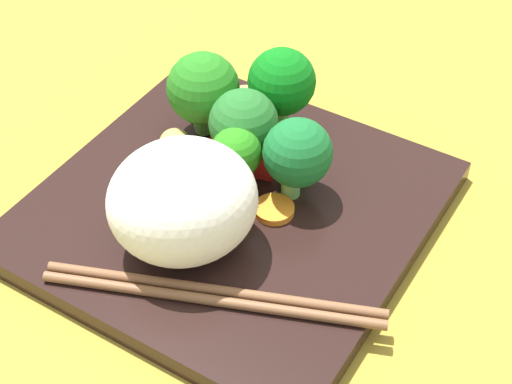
{
  "coord_description": "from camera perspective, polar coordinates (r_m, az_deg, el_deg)",
  "views": [
    {
      "loc": [
        -22.24,
        34.31,
        41.32
      ],
      "look_at": [
        -1.99,
        0.0,
        3.54
      ],
      "focal_mm": 57.23,
      "sensor_mm": 36.0,
      "label": 1
    }
  ],
  "objects": [
    {
      "name": "broccoli_floret_4",
      "position": [
        0.55,
        2.91,
        2.7
      ],
      "size": [
        4.83,
        4.83,
        6.18
      ],
      "color": "#73BC5F",
      "rests_on": "square_plate"
    },
    {
      "name": "ground_plane",
      "position": [
        0.59,
        -1.67,
        -2.53
      ],
      "size": [
        110.0,
        110.0,
        2.0
      ],
      "primitive_type": "cube",
      "color": "olive"
    },
    {
      "name": "broccoli_floret_2",
      "position": [
        0.58,
        -0.88,
        4.78
      ],
      "size": [
        5.03,
        5.03,
        6.12
      ],
      "color": "#7DBE54",
      "rests_on": "square_plate"
    },
    {
      "name": "chicken_piece_0",
      "position": [
        0.6,
        -5.66,
        3.29
      ],
      "size": [
        3.92,
        4.0,
        2.04
      ],
      "primitive_type": "ellipsoid",
      "rotation": [
        0.0,
        0.0,
        2.27
      ],
      "color": "tan",
      "rests_on": "square_plate"
    },
    {
      "name": "broccoli_floret_3",
      "position": [
        0.6,
        1.8,
        7.6
      ],
      "size": [
        5.07,
        5.07,
        7.26
      ],
      "color": "#579F46",
      "rests_on": "square_plate"
    },
    {
      "name": "carrot_slice_3",
      "position": [
        0.56,
        1.27,
        -1.22
      ],
      "size": [
        3.9,
        3.9,
        0.51
      ],
      "primitive_type": "cylinder",
      "rotation": [
        0.0,
        0.0,
        4.14
      ],
      "color": "orange",
      "rests_on": "square_plate"
    },
    {
      "name": "broccoli_floret_1",
      "position": [
        0.56,
        -1.41,
        2.57
      ],
      "size": [
        3.62,
        3.62,
        5.1
      ],
      "color": "#659F46",
      "rests_on": "square_plate"
    },
    {
      "name": "chicken_piece_4",
      "position": [
        0.63,
        -0.72,
        6.17
      ],
      "size": [
        4.83,
        4.64,
        2.93
      ],
      "primitive_type": "ellipsoid",
      "rotation": [
        0.0,
        0.0,
        3.76
      ],
      "color": "tan",
      "rests_on": "square_plate"
    },
    {
      "name": "square_plate",
      "position": [
        0.58,
        -1.7,
        -1.31
      ],
      "size": [
        26.02,
        26.02,
        1.54
      ],
      "primitive_type": "cube",
      "rotation": [
        0.0,
        0.0,
        -0.02
      ],
      "color": "black",
      "rests_on": "ground_plane"
    },
    {
      "name": "chopstick_pair",
      "position": [
        0.51,
        -3.04,
        -7.21
      ],
      "size": [
        20.88,
        8.89,
        0.67
      ],
      "rotation": [
        0.0,
        0.0,
        3.49
      ],
      "color": "brown",
      "rests_on": "square_plate"
    },
    {
      "name": "rice_mound",
      "position": [
        0.52,
        -5.15,
        -0.65
      ],
      "size": [
        13.08,
        13.13,
        7.89
      ],
      "primitive_type": "ellipsoid",
      "rotation": [
        0.0,
        0.0,
        3.97
      ],
      "color": "white",
      "rests_on": "square_plate"
    },
    {
      "name": "pepper_chunk_2",
      "position": [
        0.59,
        0.63,
        2.1
      ],
      "size": [
        2.79,
        2.61,
        1.84
      ],
      "primitive_type": "cube",
      "rotation": [
        0.0,
        0.0,
        0.28
      ],
      "color": "red",
      "rests_on": "square_plate"
    },
    {
      "name": "carrot_slice_0",
      "position": [
        0.61,
        3.38,
        3.01
      ],
      "size": [
        3.51,
        3.51,
        0.64
      ],
      "primitive_type": "cylinder",
      "rotation": [
        0.0,
        0.0,
        4.09
      ],
      "color": "orange",
      "rests_on": "square_plate"
    },
    {
      "name": "carrot_slice_1",
      "position": [
        0.58,
        -4.63,
        0.79
      ],
      "size": [
        3.52,
        3.52,
        0.55
      ],
      "primitive_type": "cylinder",
      "rotation": [
        0.0,
        0.0,
        2.31
      ],
      "color": "orange",
      "rests_on": "square_plate"
    },
    {
      "name": "carrot_slice_2",
      "position": [
        0.62,
        -0.11,
        3.71
      ],
      "size": [
        4.18,
        4.18,
        0.46
      ],
      "primitive_type": "cylinder",
      "rotation": [
        0.0,
        0.0,
        1.99
      ],
      "color": "orange",
      "rests_on": "square_plate"
    },
    {
      "name": "broccoli_floret_0",
      "position": [
        0.61,
        -3.72,
        7.19
      ],
      "size": [
        5.45,
        5.45,
        6.83
      ],
      "color": "#599F3E",
      "rests_on": "square_plate"
    },
    {
      "name": "pepper_chunk_0",
      "position": [
        0.56,
        -1.57,
        -0.58
      ],
      "size": [
        3.69,
        3.41,
        1.49
      ],
      "primitive_type": "cube",
      "rotation": [
        0.0,
        0.0,
        5.79
      ],
      "color": "red",
      "rests_on": "square_plate"
    },
    {
      "name": "pepper_chunk_1",
      "position": [
        0.6,
        -3.84,
        2.46
      ],
      "size": [
        3.56,
        3.58,
        1.24
      ],
      "primitive_type": "cube",
      "rotation": [
        0.0,
        0.0,
        5.43
      ],
      "color": "red",
      "rests_on": "square_plate"
    }
  ]
}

